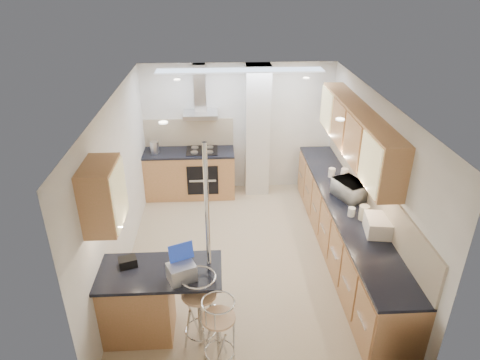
{
  "coord_description": "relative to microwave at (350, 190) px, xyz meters",
  "views": [
    {
      "loc": [
        -0.39,
        -5.38,
        4.05
      ],
      "look_at": [
        -0.09,
        0.2,
        1.24
      ],
      "focal_mm": 32.0,
      "sensor_mm": 36.0,
      "label": 1
    }
  ],
  "objects": [
    {
      "name": "ground",
      "position": [
        -1.55,
        -0.15,
        -1.06
      ],
      "size": [
        4.8,
        4.8,
        0.0
      ],
      "primitive_type": "plane",
      "color": "tan",
      "rests_on": "ground"
    },
    {
      "name": "room_shell",
      "position": [
        -1.23,
        0.22,
        0.48
      ],
      "size": [
        3.64,
        4.84,
        2.51
      ],
      "color": "white",
      "rests_on": "ground"
    },
    {
      "name": "right_counter",
      "position": [
        -0.05,
        -0.15,
        -0.6
      ],
      "size": [
        0.63,
        4.4,
        0.92
      ],
      "color": "#A57A42",
      "rests_on": "ground"
    },
    {
      "name": "back_counter",
      "position": [
        -2.5,
        1.95,
        -0.6
      ],
      "size": [
        1.7,
        0.63,
        0.92
      ],
      "color": "#A57A42",
      "rests_on": "ground"
    },
    {
      "name": "peninsula",
      "position": [
        -2.68,
        -1.6,
        -0.58
      ],
      "size": [
        1.47,
        0.72,
        0.94
      ],
      "color": "#A57A42",
      "rests_on": "ground"
    },
    {
      "name": "microwave",
      "position": [
        0.0,
        0.0,
        0.0
      ],
      "size": [
        0.51,
        0.59,
        0.28
      ],
      "primitive_type": "imported",
      "rotation": [
        0.0,
        0.0,
        1.97
      ],
      "color": "silver",
      "rests_on": "right_counter"
    },
    {
      "name": "laptop",
      "position": [
        -2.38,
        -1.77,
        -0.02
      ],
      "size": [
        0.36,
        0.32,
        0.2
      ],
      "primitive_type": "cube",
      "rotation": [
        0.0,
        0.0,
        0.41
      ],
      "color": "#9A9DA2",
      "rests_on": "peninsula"
    },
    {
      "name": "bag",
      "position": [
        -3.02,
        -1.5,
        -0.06
      ],
      "size": [
        0.24,
        0.2,
        0.11
      ],
      "primitive_type": "cube",
      "rotation": [
        0.0,
        0.0,
        0.33
      ],
      "color": "black",
      "rests_on": "peninsula"
    },
    {
      "name": "bar_stool_near",
      "position": [
        -2.2,
        -1.83,
        -0.54
      ],
      "size": [
        0.48,
        0.48,
        1.03
      ],
      "primitive_type": null,
      "rotation": [
        0.0,
        0.0,
        -0.16
      ],
      "color": "tan",
      "rests_on": "ground"
    },
    {
      "name": "bar_stool_end",
      "position": [
        -1.99,
        -2.14,
        -0.59
      ],
      "size": [
        0.54,
        0.54,
        0.94
      ],
      "primitive_type": null,
      "rotation": [
        0.0,
        0.0,
        0.75
      ],
      "color": "tan",
      "rests_on": "ground"
    },
    {
      "name": "jar_a",
      "position": [
        0.09,
        0.6,
        -0.04
      ],
      "size": [
        0.16,
        0.16,
        0.2
      ],
      "primitive_type": "cylinder",
      "rotation": [
        0.0,
        0.0,
        0.43
      ],
      "color": "white",
      "rests_on": "right_counter"
    },
    {
      "name": "jar_b",
      "position": [
        -0.09,
        0.72,
        -0.06
      ],
      "size": [
        0.14,
        0.14,
        0.15
      ],
      "primitive_type": "cylinder",
      "rotation": [
        0.0,
        0.0,
        -0.38
      ],
      "color": "white",
      "rests_on": "right_counter"
    },
    {
      "name": "jar_c",
      "position": [
        0.03,
        -0.61,
        -0.04
      ],
      "size": [
        0.18,
        0.18,
        0.21
      ],
      "primitive_type": "cylinder",
      "rotation": [
        0.0,
        0.0,
        -0.36
      ],
      "color": "beige",
      "rests_on": "right_counter"
    },
    {
      "name": "jar_d",
      "position": [
        -0.12,
        -0.51,
        -0.08
      ],
      "size": [
        0.1,
        0.1,
        0.13
      ],
      "primitive_type": "cylinder",
      "rotation": [
        0.0,
        0.0,
        -0.03
      ],
      "color": "silver",
      "rests_on": "right_counter"
    },
    {
      "name": "bread_bin",
      "position": [
        0.11,
        -0.94,
        -0.03
      ],
      "size": [
        0.39,
        0.46,
        0.22
      ],
      "primitive_type": "cube",
      "rotation": [
        0.0,
        0.0,
        -0.15
      ],
      "color": "white",
      "rests_on": "right_counter"
    },
    {
      "name": "kettle",
      "position": [
        -3.13,
        1.9,
        -0.03
      ],
      "size": [
        0.16,
        0.16,
        0.22
      ],
      "primitive_type": "cylinder",
      "color": "silver",
      "rests_on": "back_counter"
    }
  ]
}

